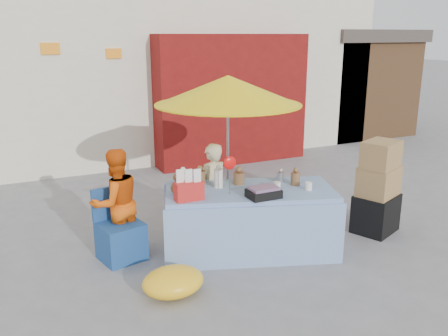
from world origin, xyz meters
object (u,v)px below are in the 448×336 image
umbrella (228,91)px  chair_right (216,221)px  vendor_beige (212,191)px  box_stack (378,191)px  vendor_orange (116,203)px  market_table (249,219)px  chair_left (121,238)px

umbrella → chair_right: bearing=-136.8°
vendor_beige → box_stack: size_ratio=1.00×
vendor_orange → vendor_beige: bearing=167.3°
box_stack → market_table: bearing=173.1°
chair_left → umbrella: (1.55, 0.28, 1.64)m
chair_left → box_stack: 3.40m
umbrella → box_stack: 2.39m
vendor_orange → box_stack: vendor_orange is taller
vendor_orange → umbrella: umbrella is taller
chair_left → chair_right: bearing=-12.7°
market_table → vendor_orange: bearing=177.8°
vendor_orange → vendor_beige: vendor_orange is taller
chair_left → box_stack: box_stack is taller
chair_left → umbrella: 2.27m
vendor_orange → box_stack: 3.41m
chair_left → vendor_beige: 1.32m
market_table → box_stack: (1.83, -0.22, 0.17)m
vendor_orange → market_table: bearing=145.7°
chair_right → umbrella: (0.30, 0.28, 1.64)m
chair_right → box_stack: size_ratio=0.67×
vendor_orange → box_stack: bearing=153.6°
umbrella → box_stack: umbrella is taller
box_stack → vendor_orange: bearing=166.3°
chair_right → vendor_beige: (0.00, 0.13, 0.38)m
chair_right → umbrella: bearing=30.5°
market_table → vendor_beige: bearing=130.8°
chair_left → vendor_orange: size_ratio=0.65×
box_stack → chair_left: bearing=168.5°
market_table → vendor_beige: size_ratio=1.80×
box_stack → vendor_beige: bearing=158.6°
chair_right → vendor_orange: bearing=161.1°
chair_left → umbrella: umbrella is taller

